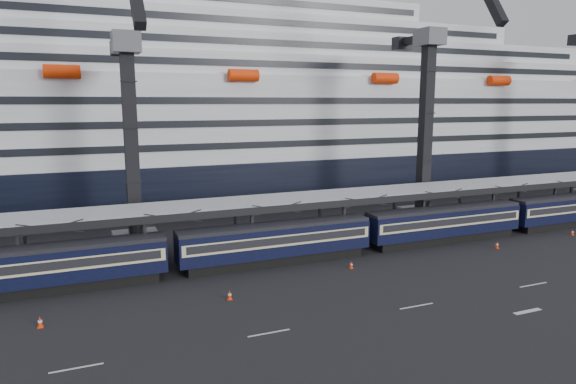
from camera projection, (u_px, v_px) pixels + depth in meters
name	position (u px, v px, depth m)	size (l,w,h in m)	color
ground	(407.00, 285.00, 43.42)	(260.00, 260.00, 0.00)	black
lane_markings	(529.00, 293.00, 41.75)	(111.00, 4.27, 0.02)	beige
train	(308.00, 237.00, 50.36)	(133.05, 3.00, 4.05)	black
canopy	(332.00, 197.00, 55.23)	(130.00, 6.25, 5.53)	#919399
cruise_ship	(235.00, 121.00, 82.67)	(214.09, 28.84, 34.00)	black
crane_dark_near	(131.00, 137.00, 50.67)	(4.50, 17.75, 35.08)	#4B4D52
crane_dark_mid	(428.00, 118.00, 62.77)	(4.50, 18.24, 39.64)	#4B4D52
traffic_cone_b	(40.00, 322.00, 35.30)	(0.41, 0.41, 0.81)	#FF3508
traffic_cone_c	(230.00, 295.00, 40.28)	(0.39, 0.39, 0.77)	#FF3508
traffic_cone_d	(351.00, 265.00, 47.88)	(0.35, 0.35, 0.71)	#FF3508
traffic_cone_e	(497.00, 245.00, 54.43)	(0.39, 0.39, 0.77)	#FF3508
traffic_cone_f	(572.00, 232.00, 59.80)	(0.36, 0.36, 0.72)	#FF3508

